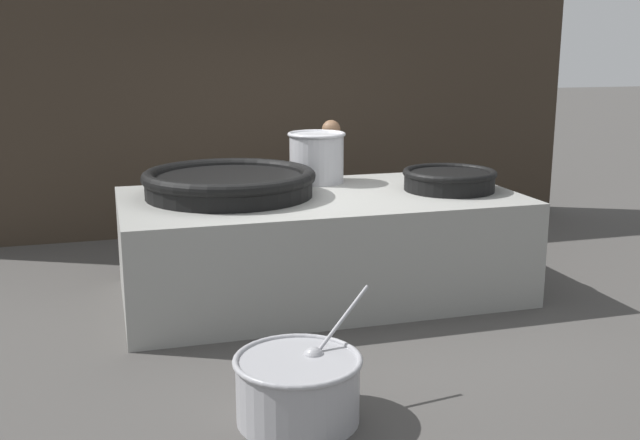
% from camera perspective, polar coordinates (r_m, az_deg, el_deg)
% --- Properties ---
extents(ground_plane, '(60.00, 60.00, 0.00)m').
position_cam_1_polar(ground_plane, '(7.01, 0.00, -5.60)').
color(ground_plane, '#474442').
extents(back_wall, '(8.24, 0.24, 4.08)m').
position_cam_1_polar(back_wall, '(9.28, -4.80, 11.77)').
color(back_wall, '#382D23').
rests_on(back_wall, ground_plane).
extents(hearth_platform, '(3.55, 1.86, 0.94)m').
position_cam_1_polar(hearth_platform, '(6.88, 0.00, -1.90)').
color(hearth_platform, gray).
rests_on(hearth_platform, ground_plane).
extents(giant_wok_near, '(1.55, 1.55, 0.24)m').
position_cam_1_polar(giant_wok_near, '(6.75, -6.93, 2.90)').
color(giant_wok_near, black).
rests_on(giant_wok_near, hearth_platform).
extents(giant_wok_far, '(0.87, 0.87, 0.20)m').
position_cam_1_polar(giant_wok_far, '(7.07, 9.83, 3.11)').
color(giant_wok_far, black).
rests_on(giant_wok_far, hearth_platform).
extents(stock_pot, '(0.57, 0.57, 0.49)m').
position_cam_1_polar(stock_pot, '(7.37, -0.26, 4.87)').
color(stock_pot, '#B7B7BC').
rests_on(stock_pot, hearth_platform).
extents(cook, '(0.38, 0.57, 1.46)m').
position_cam_1_polar(cook, '(8.32, 0.79, 3.03)').
color(cook, brown).
rests_on(cook, ground_plane).
extents(prep_bowl_vegetables, '(0.96, 0.80, 0.73)m').
position_cam_1_polar(prep_bowl_vegetables, '(4.68, -1.68, -12.47)').
color(prep_bowl_vegetables, '#9E9EA3').
rests_on(prep_bowl_vegetables, ground_plane).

